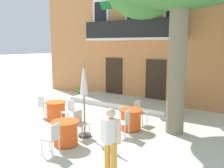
# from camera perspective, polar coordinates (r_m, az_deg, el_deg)

# --- Properties ---
(ground_plane) EXTENTS (120.00, 120.00, 0.00)m
(ground_plane) POSITION_cam_1_polar(r_m,az_deg,el_deg) (10.22, -9.81, -8.70)
(ground_plane) COLOR silver
(building_facade) EXTENTS (13.00, 5.09, 7.50)m
(building_facade) POSITION_cam_1_polar(r_m,az_deg,el_deg) (15.47, 8.82, 11.38)
(building_facade) COLOR #CC844C
(building_facade) RESTS_ON ground
(entrance_step_platform) EXTENTS (5.47, 2.13, 0.25)m
(entrance_step_platform) POSITION_cam_1_polar(r_m,az_deg,el_deg) (13.12, 2.57, -4.02)
(entrance_step_platform) COLOR silver
(entrance_step_platform) RESTS_ON ground
(cafe_table_near_tree) EXTENTS (0.86, 0.86, 0.76)m
(cafe_table_near_tree) POSITION_cam_1_polar(r_m,az_deg,el_deg) (8.03, -10.43, -10.74)
(cafe_table_near_tree) COLOR #EA561E
(cafe_table_near_tree) RESTS_ON ground
(cafe_chair_near_tree_0) EXTENTS (0.47, 0.47, 0.91)m
(cafe_chair_near_tree_0) POSITION_cam_1_polar(r_m,az_deg,el_deg) (7.37, -13.27, -11.54)
(cafe_chair_near_tree_0) COLOR silver
(cafe_chair_near_tree_0) RESTS_ON ground
(cafe_chair_near_tree_1) EXTENTS (0.40, 0.40, 0.91)m
(cafe_chair_near_tree_1) POSITION_cam_1_polar(r_m,az_deg,el_deg) (8.55, -7.19, -8.47)
(cafe_chair_near_tree_1) COLOR silver
(cafe_chair_near_tree_1) RESTS_ON ground
(cafe_table_middle) EXTENTS (0.86, 0.86, 0.76)m
(cafe_table_middle) POSITION_cam_1_polar(r_m,az_deg,el_deg) (10.63, -12.54, -5.87)
(cafe_table_middle) COLOR #EA561E
(cafe_table_middle) RESTS_ON ground
(cafe_chair_middle_0) EXTENTS (0.44, 0.44, 0.91)m
(cafe_chair_middle_0) POSITION_cam_1_polar(r_m,az_deg,el_deg) (10.06, -9.69, -5.83)
(cafe_chair_middle_0) COLOR silver
(cafe_chair_middle_0) RESTS_ON ground
(cafe_chair_middle_1) EXTENTS (0.42, 0.42, 0.91)m
(cafe_chair_middle_1) POSITION_cam_1_polar(r_m,az_deg,el_deg) (11.13, -15.32, -4.58)
(cafe_chair_middle_1) COLOR silver
(cafe_chair_middle_1) RESTS_ON ground
(cafe_table_front) EXTENTS (0.86, 0.86, 0.76)m
(cafe_table_front) POSITION_cam_1_polar(r_m,az_deg,el_deg) (9.25, 4.23, -7.94)
(cafe_table_front) COLOR #EA561E
(cafe_table_front) RESTS_ON ground
(cafe_chair_front_0) EXTENTS (0.41, 0.41, 0.91)m
(cafe_chair_front_0) POSITION_cam_1_polar(r_m,az_deg,el_deg) (9.87, 6.20, -6.05)
(cafe_chair_front_0) COLOR silver
(cafe_chair_front_0) RESTS_ON ground
(cafe_chair_front_1) EXTENTS (0.46, 0.46, 0.91)m
(cafe_chair_front_1) POSITION_cam_1_polar(r_m,az_deg,el_deg) (8.52, 2.82, -8.46)
(cafe_chair_front_1) COLOR silver
(cafe_chair_front_1) RESTS_ON ground
(cafe_umbrella) EXTENTS (0.44, 0.44, 2.55)m
(cafe_umbrella) POSITION_cam_1_polar(r_m,az_deg,el_deg) (8.32, -6.33, -0.86)
(cafe_umbrella) COLOR #997A56
(cafe_umbrella) RESTS_ON ground
(ground_planter_left) EXTENTS (0.34, 0.34, 0.55)m
(ground_planter_left) POSITION_cam_1_polar(r_m,az_deg,el_deg) (14.97, -7.32, -1.73)
(ground_planter_left) COLOR slate
(ground_planter_left) RESTS_ON ground
(ground_planter_right) EXTENTS (0.43, 0.43, 0.63)m
(ground_planter_right) POSITION_cam_1_polar(r_m,az_deg,el_deg) (11.55, 15.03, -4.98)
(ground_planter_right) COLOR #47423D
(ground_planter_right) RESTS_ON ground
(pedestrian_near_entrance) EXTENTS (0.53, 0.40, 1.70)m
(pedestrian_near_entrance) POSITION_cam_1_polar(r_m,az_deg,el_deg) (5.77, -0.30, -12.59)
(pedestrian_near_entrance) COLOR gold
(pedestrian_near_entrance) RESTS_ON ground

